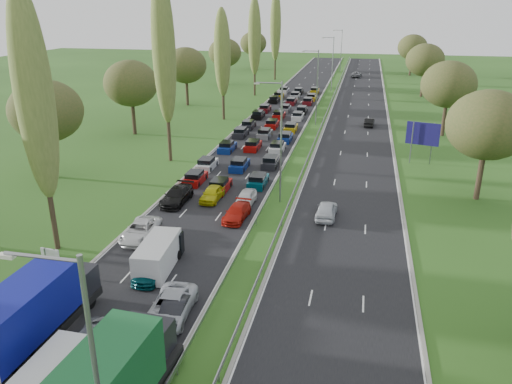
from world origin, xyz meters
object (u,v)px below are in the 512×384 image
Objects in this scene: near_car_2 at (141,230)px; blue_lorry at (33,312)px; white_van_front at (52,378)px; white_van_rear at (159,254)px; direction_sign at (423,136)px; info_sign at (51,258)px; near_car_3 at (177,195)px.

blue_lorry reaches higher than near_car_2.
near_car_2 is at bearing 101.99° from white_van_front.
white_van_rear is 38.32m from direction_sign.
blue_lorry is 8.24m from info_sign.
white_van_rear is 1.06× the size of direction_sign.
white_van_rear is at bearing -74.33° from near_car_3.
blue_lorry reaches higher than near_car_3.
near_car_2 is at bearing -132.56° from direction_sign.
near_car_3 is 13.12m from white_van_rear.
info_sign is at bearing -130.03° from direction_sign.
info_sign reaches higher than near_car_3.
white_van_rear is at bearing 20.11° from info_sign.
blue_lorry reaches higher than white_van_front.
white_van_front is 0.95× the size of white_van_rear.
near_car_2 is at bearing 91.41° from blue_lorry.
white_van_front is at bearing -94.80° from white_van_rear.
blue_lorry reaches higher than white_van_rear.
white_van_rear is at bearing -124.24° from direction_sign.
blue_lorry is 1.86× the size of white_van_front.
direction_sign reaches higher than info_sign.
white_van_rear reaches higher than near_car_3.
direction_sign is at bearing 49.97° from info_sign.
near_car_2 is 0.53× the size of blue_lorry.
direction_sign is (21.52, 31.62, 2.43)m from white_van_rear.
white_van_rear is 7.76m from info_sign.
blue_lorry is (-0.08, -22.61, 1.34)m from near_car_3.
near_car_2 is 0.98× the size of near_car_3.
direction_sign is (25.01, 41.56, 1.44)m from blue_lorry.
info_sign is (-3.88, -15.33, 0.58)m from near_car_3.
white_van_front is 50.10m from direction_sign.
info_sign is 44.83m from direction_sign.
direction_sign is at bearing 43.95° from near_car_2.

